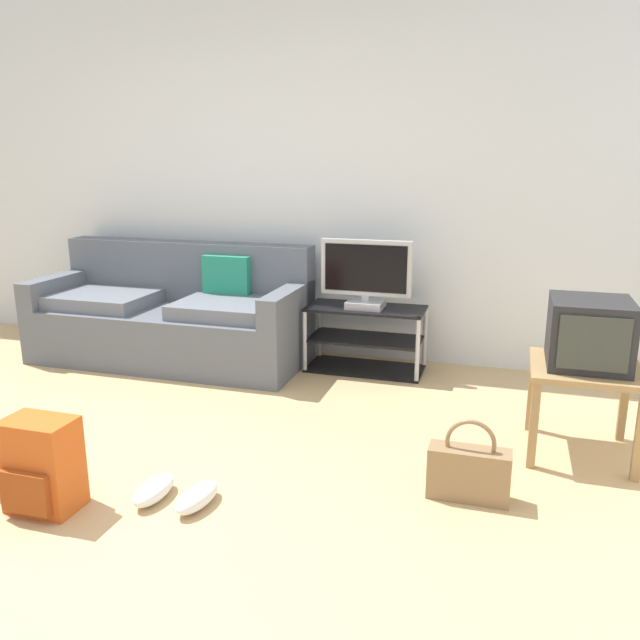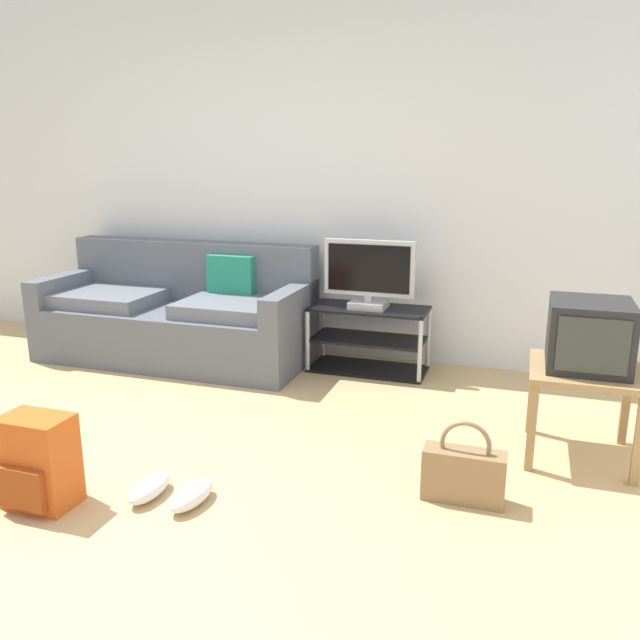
{
  "view_description": "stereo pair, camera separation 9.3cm",
  "coord_description": "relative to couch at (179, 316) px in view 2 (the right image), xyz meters",
  "views": [
    {
      "loc": [
        1.76,
        -2.13,
        1.47
      ],
      "look_at": [
        0.74,
        1.23,
        0.57
      ],
      "focal_mm": 35.54,
      "sensor_mm": 36.0,
      "label": 1
    },
    {
      "loc": [
        1.85,
        -2.1,
        1.47
      ],
      "look_at": [
        0.74,
        1.23,
        0.57
      ],
      "focal_mm": 35.54,
      "sensor_mm": 36.0,
      "label": 2
    }
  ],
  "objects": [
    {
      "name": "ground_plane",
      "position": [
        0.62,
        -1.94,
        -0.33
      ],
      "size": [
        9.0,
        9.8,
        0.02
      ],
      "primitive_type": "cube",
      "color": "tan"
    },
    {
      "name": "wall_back",
      "position": [
        0.62,
        0.51,
        1.03
      ],
      "size": [
        9.0,
        0.1,
        2.7
      ],
      "primitive_type": "cube",
      "color": "silver",
      "rests_on": "ground_plane"
    },
    {
      "name": "couch",
      "position": [
        0.0,
        0.0,
        0.0
      ],
      "size": [
        2.0,
        0.83,
        0.85
      ],
      "color": "#565B66",
      "rests_on": "ground_plane"
    },
    {
      "name": "tv_stand",
      "position": [
        1.43,
        0.15,
        -0.09
      ],
      "size": [
        0.82,
        0.39,
        0.46
      ],
      "color": "black",
      "rests_on": "ground_plane"
    },
    {
      "name": "flat_tv",
      "position": [
        1.43,
        0.13,
        0.37
      ],
      "size": [
        0.63,
        0.22,
        0.47
      ],
      "color": "#B2B2B7",
      "rests_on": "tv_stand"
    },
    {
      "name": "side_table",
      "position": [
        2.77,
        -0.83,
        0.08
      ],
      "size": [
        0.53,
        0.53,
        0.47
      ],
      "color": "#9E7A4C",
      "rests_on": "ground_plane"
    },
    {
      "name": "crt_tv",
      "position": [
        2.77,
        -0.81,
        0.32
      ],
      "size": [
        0.38,
        0.41,
        0.33
      ],
      "color": "#232326",
      "rests_on": "side_table"
    },
    {
      "name": "backpack",
      "position": [
        0.53,
        -2.07,
        -0.12
      ],
      "size": [
        0.3,
        0.27,
        0.41
      ],
      "rotation": [
        0.0,
        0.0,
        -0.38
      ],
      "color": "#CC561E",
      "rests_on": "ground_plane"
    },
    {
      "name": "handbag",
      "position": [
        2.27,
        -1.45,
        -0.19
      ],
      "size": [
        0.36,
        0.13,
        0.37
      ],
      "rotation": [
        0.0,
        0.0,
        -0.43
      ],
      "color": "olive",
      "rests_on": "ground_plane"
    },
    {
      "name": "sneakers_pair",
      "position": [
        1.04,
        -1.87,
        -0.28
      ],
      "size": [
        0.35,
        0.28,
        0.09
      ],
      "color": "white",
      "rests_on": "ground_plane"
    }
  ]
}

